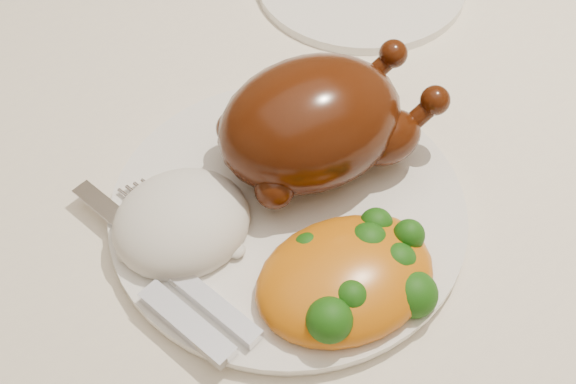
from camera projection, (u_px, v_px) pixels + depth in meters
floor at (289, 384)px, 1.38m from camera, size 4.00×4.00×0.00m
dining_table at (289, 113)px, 0.86m from camera, size 1.60×0.90×0.76m
tablecloth at (289, 62)px, 0.81m from camera, size 1.73×1.03×0.18m
dinner_plate at (288, 212)px, 0.64m from camera, size 0.36×0.36×0.01m
roast_chicken at (316, 122)px, 0.63m from camera, size 0.19×0.12×0.10m
rice_mound at (182, 223)px, 0.62m from camera, size 0.11×0.10×0.06m
mac_and_cheese at (355, 274)px, 0.59m from camera, size 0.14×0.11×0.05m
cutlery at (181, 284)px, 0.59m from camera, size 0.07×0.20×0.01m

